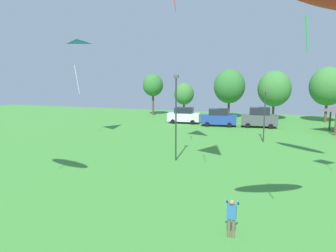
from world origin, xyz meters
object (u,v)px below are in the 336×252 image
object	(u,v)px
treeline_tree_0	(153,85)
parked_car_second_from_left	(219,118)
parked_car_leftmost	(184,115)
parked_car_third_from_left	(259,118)
treeline_tree_3	(274,89)
light_post_2	(265,112)
person_standing_near_foreground	(232,216)
treeline_tree_1	(184,94)
treeline_tree_2	(229,86)
kite_flying_1	(67,55)
light_post_0	(176,113)
treeline_tree_4	(328,86)

from	to	relation	value
treeline_tree_0	parked_car_second_from_left	bearing A→B (deg)	-33.46
parked_car_leftmost	parked_car_third_from_left	size ratio (longest dim) A/B	1.00
parked_car_leftmost	treeline_tree_3	world-z (taller)	treeline_tree_3
parked_car_second_from_left	parked_car_third_from_left	distance (m)	5.31
parked_car_leftmost	light_post_2	bearing A→B (deg)	-46.05
person_standing_near_foreground	treeline_tree_1	xyz separation A→B (m)	(-13.69, 38.09, 2.93)
parked_car_second_from_left	treeline_tree_2	world-z (taller)	treeline_tree_2
kite_flying_1	treeline_tree_2	distance (m)	27.14
treeline_tree_0	treeline_tree_3	xyz separation A→B (m)	(20.28, 0.67, -0.42)
light_post_0	treeline_tree_3	world-z (taller)	treeline_tree_3
parked_car_third_from_left	treeline_tree_2	bearing A→B (deg)	116.49
parked_car_third_from_left	treeline_tree_3	distance (m)	9.59
light_post_2	treeline_tree_3	size ratio (longest dim) A/B	0.70
parked_car_leftmost	treeline_tree_3	bearing A→B (deg)	30.05
light_post_0	treeline_tree_2	bearing A→B (deg)	90.43
person_standing_near_foreground	parked_car_second_from_left	xyz separation A→B (m)	(-5.90, 28.87, 0.26)
person_standing_near_foreground	treeline_tree_2	distance (m)	38.97
treeline_tree_2	kite_flying_1	bearing A→B (deg)	-119.98
light_post_2	treeline_tree_1	bearing A→B (deg)	127.72
parked_car_leftmost	light_post_2	distance (m)	15.31
kite_flying_1	treeline_tree_2	world-z (taller)	kite_flying_1
parked_car_second_from_left	treeline_tree_4	bearing A→B (deg)	25.71
parked_car_third_from_left	treeline_tree_2	world-z (taller)	treeline_tree_2
person_standing_near_foreground	treeline_tree_3	bearing A→B (deg)	70.92
treeline_tree_4	kite_flying_1	bearing A→B (deg)	-140.21
parked_car_leftmost	treeline_tree_3	xyz separation A→B (m)	(12.09, 8.54, 3.74)
kite_flying_1	treeline_tree_0	world-z (taller)	kite_flying_1
person_standing_near_foreground	treeline_tree_4	bearing A→B (deg)	59.99
person_standing_near_foreground	parked_car_second_from_left	distance (m)	29.47
parked_car_third_from_left	treeline_tree_4	size ratio (longest dim) A/B	0.59
treeline_tree_0	treeline_tree_4	world-z (taller)	treeline_tree_4
parked_car_second_from_left	treeline_tree_0	bearing A→B (deg)	139.29
kite_flying_1	treeline_tree_1	xyz separation A→B (m)	(5.76, 23.13, -4.96)
kite_flying_1	light_post_0	size ratio (longest dim) A/B	0.63
parked_car_second_from_left	parked_car_third_from_left	world-z (taller)	parked_car_third_from_left
parked_car_third_from_left	light_post_2	distance (m)	9.94
treeline_tree_0	treeline_tree_4	size ratio (longest dim) A/B	0.90
treeline_tree_0	kite_flying_1	bearing A→B (deg)	-90.29
parked_car_leftmost	treeline_tree_4	world-z (taller)	treeline_tree_4
kite_flying_1	treeline_tree_3	bearing A→B (deg)	49.00
light_post_2	treeline_tree_2	world-z (taller)	treeline_tree_2
light_post_2	treeline_tree_1	size ratio (longest dim) A/B	0.93
person_standing_near_foreground	treeline_tree_1	size ratio (longest dim) A/B	0.28
parked_car_third_from_left	treeline_tree_0	distance (m)	20.75
parked_car_leftmost	light_post_0	distance (m)	20.52
light_post_0	treeline_tree_2	world-z (taller)	treeline_tree_2
parked_car_leftmost	treeline_tree_2	bearing A→B (deg)	53.30
light_post_0	treeline_tree_0	bearing A→B (deg)	116.21
parked_car_third_from_left	treeline_tree_4	xyz separation A→B (m)	(8.99, 8.43, 4.02)
parked_car_leftmost	light_post_0	size ratio (longest dim) A/B	0.72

